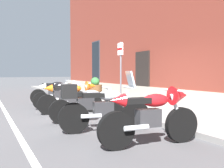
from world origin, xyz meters
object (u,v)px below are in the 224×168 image
at_px(motorcycle_grey_naked, 88,104).
at_px(barrel_planter, 95,90).
at_px(motorcycle_black_naked, 55,92).
at_px(motorcycle_silver_touring, 101,107).
at_px(parking_sign, 121,64).
at_px(motorcycle_orange_sport, 73,96).
at_px(motorcycle_red_sport, 154,114).
at_px(motorcycle_white_sport, 63,93).

relative_size(motorcycle_grey_naked, barrel_planter, 2.08).
relative_size(motorcycle_black_naked, motorcycle_silver_touring, 0.96).
bearing_deg(motorcycle_grey_naked, barrel_planter, 154.96).
distance_m(motorcycle_black_naked, motorcycle_silver_touring, 5.52).
relative_size(motorcycle_black_naked, barrel_planter, 2.03).
bearing_deg(parking_sign, barrel_planter, 178.59).
bearing_deg(barrel_planter, motorcycle_orange_sport, -34.84).
relative_size(motorcycle_silver_touring, barrel_planter, 2.12).
distance_m(motorcycle_red_sport, parking_sign, 4.99).
height_order(parking_sign, barrel_planter, parking_sign).
bearing_deg(motorcycle_red_sport, barrel_planter, 165.60).
bearing_deg(motorcycle_white_sport, motorcycle_orange_sport, -0.74).
distance_m(motorcycle_silver_touring, parking_sign, 3.97).
height_order(motorcycle_red_sport, parking_sign, parking_sign).
relative_size(motorcycle_black_naked, motorcycle_red_sport, 0.99).
distance_m(motorcycle_grey_naked, motorcycle_silver_touring, 1.28).
relative_size(motorcycle_grey_naked, motorcycle_red_sport, 1.01).
height_order(motorcycle_grey_naked, parking_sign, parking_sign).
relative_size(motorcycle_black_naked, motorcycle_grey_naked, 0.98).
bearing_deg(motorcycle_white_sport, motorcycle_red_sport, 1.18).
relative_size(motorcycle_white_sport, motorcycle_orange_sport, 0.96).
bearing_deg(parking_sign, motorcycle_white_sport, -118.31).
xyz_separation_m(motorcycle_black_naked, motorcycle_grey_naked, (4.24, -0.19, -0.02)).
bearing_deg(motorcycle_red_sport, motorcycle_grey_naked, -174.79).
distance_m(motorcycle_orange_sport, barrel_planter, 3.43).
height_order(motorcycle_orange_sport, parking_sign, parking_sign).
bearing_deg(motorcycle_orange_sport, motorcycle_white_sport, 179.26).
distance_m(motorcycle_black_naked, motorcycle_grey_naked, 4.25).
distance_m(motorcycle_orange_sport, motorcycle_grey_naked, 1.63).
bearing_deg(barrel_planter, motorcycle_silver_touring, -21.58).
relative_size(motorcycle_white_sport, parking_sign, 0.88).
bearing_deg(motorcycle_silver_touring, motorcycle_orange_sport, 174.14).
bearing_deg(motorcycle_black_naked, motorcycle_silver_touring, -3.85).
height_order(motorcycle_black_naked, motorcycle_white_sport, motorcycle_white_sport).
distance_m(motorcycle_silver_touring, barrel_planter, 6.13).
relative_size(motorcycle_silver_touring, motorcycle_red_sport, 1.03).
bearing_deg(motorcycle_orange_sport, parking_sign, 97.45).
distance_m(motorcycle_black_naked, motorcycle_red_sport, 6.92).
bearing_deg(motorcycle_silver_touring, motorcycle_grey_naked, 171.78).
distance_m(motorcycle_white_sport, motorcycle_red_sport, 5.56).
bearing_deg(parking_sign, motorcycle_grey_naked, -47.05).
height_order(motorcycle_orange_sport, motorcycle_silver_touring, motorcycle_silver_touring).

